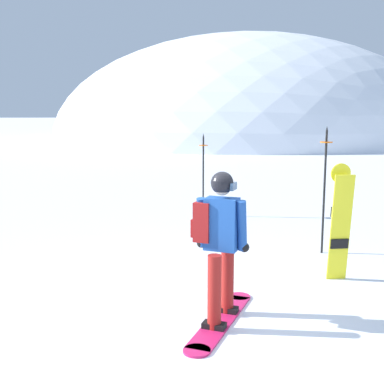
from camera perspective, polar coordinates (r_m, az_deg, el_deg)
ground_plane at (r=5.84m, az=3.21°, el=-14.68°), size 300.00×300.00×0.00m
ridge_peak_main at (r=40.31m, az=6.34°, el=5.90°), size 30.15×27.13×16.23m
snowboarder_main at (r=5.60m, az=3.07°, el=-5.76°), size 0.99×1.67×1.71m
spare_snowboard at (r=7.25m, az=16.47°, el=-3.29°), size 0.28×0.20×1.65m
piste_marker_near at (r=8.52m, az=14.82°, el=1.10°), size 0.20×0.20×2.11m
piste_marker_far at (r=11.21m, az=1.29°, el=2.60°), size 0.20×0.20×1.85m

